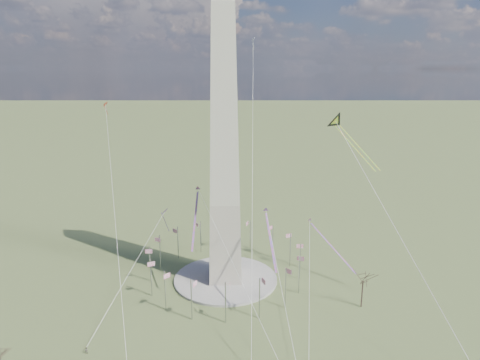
{
  "coord_description": "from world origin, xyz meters",
  "views": [
    {
      "loc": [
        0.5,
        -136.2,
        71.71
      ],
      "look_at": [
        5.04,
        0.0,
        36.2
      ],
      "focal_mm": 32.0,
      "sensor_mm": 36.0,
      "label": 1
    }
  ],
  "objects_px": {
    "washington_monument": "(224,145)",
    "tree_near": "(363,279)",
    "person_west": "(86,350)",
    "kite_delta_black": "(338,124)"
  },
  "relations": [
    {
      "from": "washington_monument",
      "to": "kite_delta_black",
      "type": "bearing_deg",
      "value": 13.73
    },
    {
      "from": "kite_delta_black",
      "to": "tree_near",
      "type": "bearing_deg",
      "value": 62.59
    },
    {
      "from": "tree_near",
      "to": "person_west",
      "type": "bearing_deg",
      "value": -165.77
    },
    {
      "from": "washington_monument",
      "to": "tree_near",
      "type": "xyz_separation_m",
      "value": [
        42.16,
        -18.78,
        -38.48
      ]
    },
    {
      "from": "person_west",
      "to": "kite_delta_black",
      "type": "bearing_deg",
      "value": -150.93
    },
    {
      "from": "person_west",
      "to": "washington_monument",
      "type": "bearing_deg",
      "value": -136.71
    },
    {
      "from": "tree_near",
      "to": "person_west",
      "type": "distance_m",
      "value": 81.37
    },
    {
      "from": "kite_delta_black",
      "to": "person_west",
      "type": "bearing_deg",
      "value": -0.99
    },
    {
      "from": "washington_monument",
      "to": "tree_near",
      "type": "relative_size",
      "value": 7.52
    },
    {
      "from": "tree_near",
      "to": "person_west",
      "type": "xyz_separation_m",
      "value": [
        -78.43,
        -19.89,
        -8.62
      ]
    }
  ]
}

